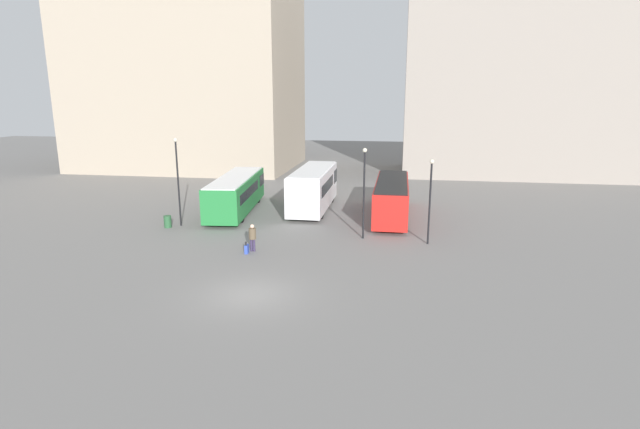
{
  "coord_description": "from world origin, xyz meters",
  "views": [
    {
      "loc": [
        6.76,
        -21.03,
        9.15
      ],
      "look_at": [
        1.63,
        10.27,
        1.49
      ],
      "focal_mm": 28.0,
      "sensor_mm": 36.0,
      "label": 1
    }
  ],
  "objects_px": {
    "bus_0": "(236,192)",
    "lamp_post_0": "(178,175)",
    "suitcase": "(247,249)",
    "lamp_post_2": "(430,194)",
    "bus_2": "(392,197)",
    "traveler": "(252,235)",
    "lamp_post_1": "(364,186)",
    "bus_1": "(313,187)",
    "trash_bin": "(168,222)"
  },
  "relations": [
    {
      "from": "bus_1",
      "to": "suitcase",
      "type": "height_order",
      "value": "bus_1"
    },
    {
      "from": "bus_2",
      "to": "lamp_post_0",
      "type": "distance_m",
      "value": 15.81
    },
    {
      "from": "traveler",
      "to": "bus_0",
      "type": "bearing_deg",
      "value": 20.83
    },
    {
      "from": "bus_0",
      "to": "bus_2",
      "type": "relative_size",
      "value": 1.05
    },
    {
      "from": "suitcase",
      "to": "bus_1",
      "type": "bearing_deg",
      "value": -11.35
    },
    {
      "from": "bus_2",
      "to": "suitcase",
      "type": "height_order",
      "value": "bus_2"
    },
    {
      "from": "lamp_post_1",
      "to": "traveler",
      "type": "bearing_deg",
      "value": -148.9
    },
    {
      "from": "lamp_post_2",
      "to": "suitcase",
      "type": "bearing_deg",
      "value": -160.83
    },
    {
      "from": "lamp_post_0",
      "to": "traveler",
      "type": "bearing_deg",
      "value": -35.96
    },
    {
      "from": "suitcase",
      "to": "lamp_post_1",
      "type": "xyz_separation_m",
      "value": [
        6.54,
        4.27,
        3.18
      ]
    },
    {
      "from": "bus_2",
      "to": "lamp_post_0",
      "type": "xyz_separation_m",
      "value": [
        -14.8,
        -5.16,
        2.1
      ]
    },
    {
      "from": "suitcase",
      "to": "trash_bin",
      "type": "distance_m",
      "value": 8.72
    },
    {
      "from": "bus_1",
      "to": "lamp_post_2",
      "type": "bearing_deg",
      "value": -134.1
    },
    {
      "from": "bus_0",
      "to": "suitcase",
      "type": "relative_size",
      "value": 14.81
    },
    {
      "from": "lamp_post_2",
      "to": "trash_bin",
      "type": "distance_m",
      "value": 18.18
    },
    {
      "from": "suitcase",
      "to": "traveler",
      "type": "bearing_deg",
      "value": -28.94
    },
    {
      "from": "bus_0",
      "to": "traveler",
      "type": "bearing_deg",
      "value": -162.61
    },
    {
      "from": "trash_bin",
      "to": "traveler",
      "type": "bearing_deg",
      "value": -29.88
    },
    {
      "from": "bus_2",
      "to": "lamp_post_0",
      "type": "relative_size",
      "value": 1.73
    },
    {
      "from": "lamp_post_1",
      "to": "trash_bin",
      "type": "relative_size",
      "value": 6.92
    },
    {
      "from": "bus_2",
      "to": "lamp_post_1",
      "type": "relative_size",
      "value": 1.84
    },
    {
      "from": "bus_0",
      "to": "lamp_post_0",
      "type": "relative_size",
      "value": 1.81
    },
    {
      "from": "bus_0",
      "to": "bus_1",
      "type": "bearing_deg",
      "value": -79.69
    },
    {
      "from": "bus_0",
      "to": "lamp_post_0",
      "type": "xyz_separation_m",
      "value": [
        -2.51,
        -4.98,
        2.08
      ]
    },
    {
      "from": "lamp_post_1",
      "to": "trash_bin",
      "type": "distance_m",
      "value": 14.16
    },
    {
      "from": "lamp_post_1",
      "to": "lamp_post_2",
      "type": "xyz_separation_m",
      "value": [
        4.11,
        -0.57,
        -0.29
      ]
    },
    {
      "from": "traveler",
      "to": "lamp_post_1",
      "type": "xyz_separation_m",
      "value": [
        6.31,
        3.81,
        2.46
      ]
    },
    {
      "from": "lamp_post_2",
      "to": "traveler",
      "type": "bearing_deg",
      "value": -162.73
    },
    {
      "from": "bus_1",
      "to": "trash_bin",
      "type": "xyz_separation_m",
      "value": [
        -9.15,
        -7.36,
        -1.39
      ]
    },
    {
      "from": "lamp_post_1",
      "to": "lamp_post_2",
      "type": "relative_size",
      "value": 1.1
    },
    {
      "from": "traveler",
      "to": "lamp_post_2",
      "type": "xyz_separation_m",
      "value": [
        10.42,
        3.24,
        2.17
      ]
    },
    {
      "from": "lamp_post_0",
      "to": "lamp_post_2",
      "type": "height_order",
      "value": "lamp_post_0"
    },
    {
      "from": "bus_2",
      "to": "traveler",
      "type": "height_order",
      "value": "bus_2"
    },
    {
      "from": "traveler",
      "to": "suitcase",
      "type": "height_order",
      "value": "traveler"
    },
    {
      "from": "bus_2",
      "to": "trash_bin",
      "type": "relative_size",
      "value": 12.71
    },
    {
      "from": "bus_0",
      "to": "lamp_post_0",
      "type": "height_order",
      "value": "lamp_post_0"
    },
    {
      "from": "lamp_post_1",
      "to": "lamp_post_0",
      "type": "bearing_deg",
      "value": 175.0
    },
    {
      "from": "bus_1",
      "to": "lamp_post_0",
      "type": "bearing_deg",
      "value": 128.25
    },
    {
      "from": "bus_2",
      "to": "traveler",
      "type": "bearing_deg",
      "value": 141.69
    },
    {
      "from": "traveler",
      "to": "lamp_post_2",
      "type": "bearing_deg",
      "value": -75.39
    },
    {
      "from": "bus_2",
      "to": "lamp_post_0",
      "type": "bearing_deg",
      "value": 109.15
    },
    {
      "from": "suitcase",
      "to": "lamp_post_2",
      "type": "xyz_separation_m",
      "value": [
        10.65,
        3.7,
        2.89
      ]
    },
    {
      "from": "trash_bin",
      "to": "lamp_post_0",
      "type": "bearing_deg",
      "value": 42.49
    },
    {
      "from": "bus_1",
      "to": "suitcase",
      "type": "bearing_deg",
      "value": 171.04
    },
    {
      "from": "bus_0",
      "to": "trash_bin",
      "type": "bearing_deg",
      "value": 144.17
    },
    {
      "from": "bus_0",
      "to": "bus_2",
      "type": "height_order",
      "value": "bus_0"
    },
    {
      "from": "traveler",
      "to": "lamp_post_1",
      "type": "height_order",
      "value": "lamp_post_1"
    },
    {
      "from": "lamp_post_2",
      "to": "bus_0",
      "type": "bearing_deg",
      "value": 155.57
    },
    {
      "from": "traveler",
      "to": "bus_1",
      "type": "bearing_deg",
      "value": -10.59
    },
    {
      "from": "bus_1",
      "to": "suitcase",
      "type": "xyz_separation_m",
      "value": [
        -1.86,
        -12.14,
        -1.54
      ]
    }
  ]
}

